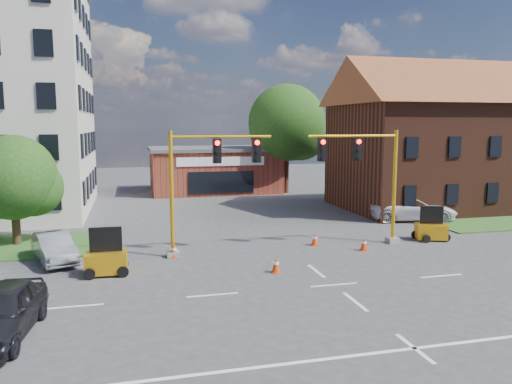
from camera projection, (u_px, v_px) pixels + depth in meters
ground at (334, 285)px, 20.33m from camera, size 120.00×120.00×0.00m
lane_markings at (368, 311)px, 17.44m from camera, size 60.00×36.00×0.01m
brick_shop at (214, 169)px, 48.85m from camera, size 12.40×8.40×4.30m
townhouse_row at (468, 132)px, 39.25m from camera, size 21.00×11.00×11.50m
tree_large at (290, 126)px, 47.15m from camera, size 7.63×7.27×10.30m
tree_nw_front at (18, 180)px, 26.70m from camera, size 4.78×4.55×5.97m
signal_mast_west at (205, 177)px, 24.51m from camera, size 5.30×0.60×6.20m
signal_mast_east at (367, 173)px, 26.62m from camera, size 5.30×0.60×6.20m
trailer_west at (107, 260)px, 21.68m from camera, size 1.81×1.24×2.01m
trailer_east at (431, 230)px, 28.17m from camera, size 1.89×1.54×1.85m
cone_a at (276, 265)px, 21.99m from camera, size 0.40×0.40×0.70m
cone_b at (174, 251)px, 24.46m from camera, size 0.40×0.40×0.70m
cone_c at (315, 239)px, 26.94m from camera, size 0.40×0.40×0.70m
cone_d at (364, 244)px, 25.84m from camera, size 0.40×0.40×0.70m
pickup_white at (413, 209)px, 33.97m from camera, size 6.27×4.18×1.60m
sedan_dark at (0, 311)px, 15.25m from camera, size 2.40×4.96×1.63m
sedan_silver_front at (54, 248)px, 23.68m from camera, size 2.72×4.43×1.38m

